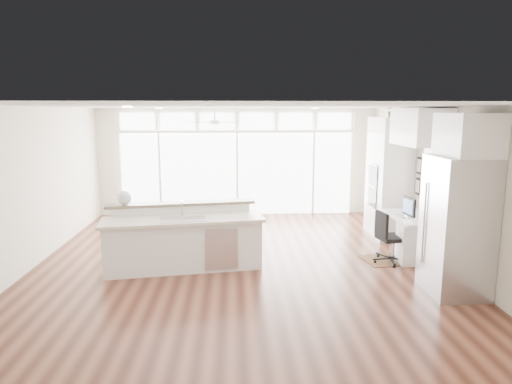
{
  "coord_description": "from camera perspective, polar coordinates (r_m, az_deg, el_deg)",
  "views": [
    {
      "loc": [
        -0.08,
        -7.55,
        2.62
      ],
      "look_at": [
        0.32,
        0.6,
        1.17
      ],
      "focal_mm": 32.0,
      "sensor_mm": 36.0,
      "label": 1
    }
  ],
  "objects": [
    {
      "name": "floor",
      "position": [
        8.0,
        -2.08,
        -9.16
      ],
      "size": [
        7.0,
        8.0,
        0.02
      ],
      "primitive_type": "cube",
      "color": "#3E1C13",
      "rests_on": "ground"
    },
    {
      "name": "ceiling",
      "position": [
        7.55,
        -2.22,
        10.65
      ],
      "size": [
        7.0,
        8.0,
        0.02
      ],
      "primitive_type": "cube",
      "color": "silver",
      "rests_on": "wall_back"
    },
    {
      "name": "wall_back",
      "position": [
        11.62,
        -2.37,
        3.78
      ],
      "size": [
        7.0,
        0.04,
        2.7
      ],
      "primitive_type": "cube",
      "color": "beige",
      "rests_on": "floor"
    },
    {
      "name": "wall_front",
      "position": [
        3.77,
        -1.46,
        -9.67
      ],
      "size": [
        7.0,
        0.04,
        2.7
      ],
      "primitive_type": "cube",
      "color": "beige",
      "rests_on": "floor"
    },
    {
      "name": "wall_left",
      "position": [
        8.39,
        -26.81,
        0.25
      ],
      "size": [
        0.04,
        8.0,
        2.7
      ],
      "primitive_type": "cube",
      "color": "beige",
      "rests_on": "floor"
    },
    {
      "name": "wall_right",
      "position": [
        8.45,
        22.32,
        0.65
      ],
      "size": [
        0.04,
        8.0,
        2.7
      ],
      "primitive_type": "cube",
      "color": "beige",
      "rests_on": "floor"
    },
    {
      "name": "glass_wall",
      "position": [
        11.6,
        -2.36,
        2.28
      ],
      "size": [
        5.8,
        0.06,
        2.08
      ],
      "primitive_type": "cube",
      "color": "white",
      "rests_on": "wall_back"
    },
    {
      "name": "transom_row",
      "position": [
        11.49,
        -2.41,
        8.86
      ],
      "size": [
        5.9,
        0.06,
        0.4
      ],
      "primitive_type": "cube",
      "color": "white",
      "rests_on": "wall_back"
    },
    {
      "name": "desk_window",
      "position": [
        8.68,
        21.34,
        2.28
      ],
      "size": [
        0.04,
        0.85,
        0.85
      ],
      "primitive_type": "cube",
      "color": "silver",
      "rests_on": "wall_right"
    },
    {
      "name": "ceiling_fan",
      "position": [
        10.36,
        -5.17,
        9.25
      ],
      "size": [
        1.16,
        1.16,
        0.32
      ],
      "primitive_type": "cube",
      "color": "silver",
      "rests_on": "ceiling"
    },
    {
      "name": "recessed_lights",
      "position": [
        7.75,
        -2.23,
        10.49
      ],
      "size": [
        3.4,
        3.0,
        0.02
      ],
      "primitive_type": "cube",
      "color": "white",
      "rests_on": "ceiling"
    },
    {
      "name": "oven_cabinet",
      "position": [
        9.99,
        16.24,
        1.78
      ],
      "size": [
        0.64,
        1.2,
        2.5
      ],
      "primitive_type": "cube",
      "color": "white",
      "rests_on": "floor"
    },
    {
      "name": "desk_nook",
      "position": [
        8.77,
        18.87,
        -5.3
      ],
      "size": [
        0.72,
        1.3,
        0.76
      ],
      "primitive_type": "cube",
      "color": "white",
      "rests_on": "floor"
    },
    {
      "name": "upper_cabinets",
      "position": [
        8.5,
        19.89,
        7.64
      ],
      "size": [
        0.64,
        1.3,
        0.64
      ],
      "primitive_type": "cube",
      "color": "white",
      "rests_on": "wall_right"
    },
    {
      "name": "refrigerator",
      "position": [
        7.16,
        23.83,
        -3.91
      ],
      "size": [
        0.76,
        0.9,
        2.0
      ],
      "primitive_type": "cube",
      "color": "silver",
      "rests_on": "floor"
    },
    {
      "name": "fridge_cabinet",
      "position": [
        7.0,
        25.03,
        6.49
      ],
      "size": [
        0.64,
        0.9,
        0.6
      ],
      "primitive_type": "cube",
      "color": "white",
      "rests_on": "wall_right"
    },
    {
      "name": "framed_photos",
      "position": [
        9.26,
        19.73,
        1.89
      ],
      "size": [
        0.06,
        0.22,
        0.8
      ],
      "primitive_type": "cube",
      "color": "black",
      "rests_on": "wall_right"
    },
    {
      "name": "kitchen_island",
      "position": [
        7.76,
        -9.06,
        -5.71
      ],
      "size": [
        2.79,
        1.4,
        1.06
      ],
      "primitive_type": "cube",
      "rotation": [
        0.0,
        0.0,
        0.15
      ],
      "color": "white",
      "rests_on": "floor"
    },
    {
      "name": "rug",
      "position": [
        8.58,
        16.41,
        -8.11
      ],
      "size": [
        1.05,
        0.83,
        0.01
      ],
      "primitive_type": "cube",
      "rotation": [
        0.0,
        0.0,
        0.17
      ],
      "color": "#3B2413",
      "rests_on": "floor"
    },
    {
      "name": "office_chair",
      "position": [
        8.34,
        16.61,
        -5.45
      ],
      "size": [
        0.54,
        0.51,
        0.9
      ],
      "primitive_type": "cube",
      "rotation": [
        0.0,
        0.0,
        0.18
      ],
      "color": "black",
      "rests_on": "floor"
    },
    {
      "name": "fishbowl",
      "position": [
        8.02,
        -16.11,
        -0.7
      ],
      "size": [
        0.24,
        0.24,
        0.24
      ],
      "primitive_type": "sphere",
      "rotation": [
        0.0,
        0.0,
        0.01
      ],
      "color": "silver",
      "rests_on": "kitchen_island"
    },
    {
      "name": "monitor",
      "position": [
        8.61,
        18.59,
        -1.71
      ],
      "size": [
        0.11,
        0.44,
        0.36
      ],
      "primitive_type": "cube",
      "rotation": [
        0.0,
        0.0,
        0.09
      ],
      "color": "black",
      "rests_on": "desk_nook"
    },
    {
      "name": "keyboard",
      "position": [
        8.59,
        17.47,
        -2.87
      ],
      "size": [
        0.15,
        0.3,
        0.01
      ],
      "primitive_type": "cube",
      "rotation": [
        0.0,
        0.0,
        0.14
      ],
      "color": "silver",
      "rests_on": "desk_nook"
    },
    {
      "name": "potted_plant",
      "position": [
        9.9,
        16.63,
        9.58
      ],
      "size": [
        0.27,
        0.3,
        0.22
      ],
      "primitive_type": "imported",
      "rotation": [
        0.0,
        0.0,
        0.07
      ],
      "color": "#365926",
      "rests_on": "oven_cabinet"
    }
  ]
}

